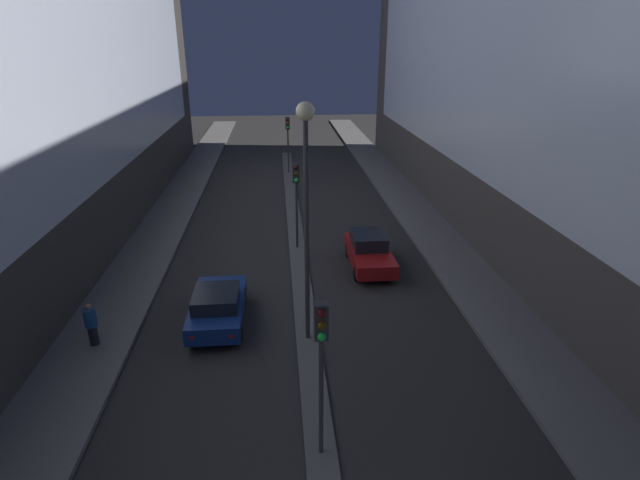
{
  "coord_description": "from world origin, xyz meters",
  "views": [
    {
      "loc": [
        -0.87,
        -5.33,
        9.8
      ],
      "look_at": [
        1.14,
        17.71,
        0.5
      ],
      "focal_mm": 28.0,
      "sensor_mm": 36.0,
      "label": 1
    }
  ],
  "objects_px": {
    "traffic_light_mid": "(296,187)",
    "street_lamp": "(306,179)",
    "traffic_light_far": "(288,132)",
    "car_left_lane": "(218,306)",
    "traffic_light_near": "(321,347)",
    "pedestrian_on_left_sidewalk": "(91,324)",
    "car_right_lane": "(369,251)"
  },
  "relations": [
    {
      "from": "traffic_light_far",
      "to": "street_lamp",
      "type": "relative_size",
      "value": 0.53
    },
    {
      "from": "traffic_light_far",
      "to": "car_right_lane",
      "type": "distance_m",
      "value": 18.08
    },
    {
      "from": "traffic_light_near",
      "to": "pedestrian_on_left_sidewalk",
      "type": "bearing_deg",
      "value": 143.34
    },
    {
      "from": "pedestrian_on_left_sidewalk",
      "to": "car_left_lane",
      "type": "bearing_deg",
      "value": 17.19
    },
    {
      "from": "traffic_light_mid",
      "to": "traffic_light_far",
      "type": "distance_m",
      "value": 15.3
    },
    {
      "from": "car_left_lane",
      "to": "car_right_lane",
      "type": "relative_size",
      "value": 0.96
    },
    {
      "from": "traffic_light_mid",
      "to": "street_lamp",
      "type": "height_order",
      "value": "street_lamp"
    },
    {
      "from": "traffic_light_far",
      "to": "car_left_lane",
      "type": "height_order",
      "value": "traffic_light_far"
    },
    {
      "from": "traffic_light_near",
      "to": "pedestrian_on_left_sidewalk",
      "type": "height_order",
      "value": "traffic_light_near"
    },
    {
      "from": "car_left_lane",
      "to": "car_right_lane",
      "type": "xyz_separation_m",
      "value": [
        6.43,
        4.51,
        0.03
      ]
    },
    {
      "from": "traffic_light_mid",
      "to": "car_left_lane",
      "type": "xyz_separation_m",
      "value": [
        -3.22,
        -6.83,
        -2.51
      ]
    },
    {
      "from": "traffic_light_near",
      "to": "car_right_lane",
      "type": "relative_size",
      "value": 1.0
    },
    {
      "from": "traffic_light_near",
      "to": "street_lamp",
      "type": "distance_m",
      "value": 5.87
    },
    {
      "from": "car_left_lane",
      "to": "pedestrian_on_left_sidewalk",
      "type": "xyz_separation_m",
      "value": [
        -4.04,
        -1.25,
        0.23
      ]
    },
    {
      "from": "car_left_lane",
      "to": "traffic_light_mid",
      "type": "bearing_deg",
      "value": 64.78
    },
    {
      "from": "traffic_light_far",
      "to": "street_lamp",
      "type": "distance_m",
      "value": 23.64
    },
    {
      "from": "street_lamp",
      "to": "car_left_lane",
      "type": "relative_size",
      "value": 1.97
    },
    {
      "from": "car_right_lane",
      "to": "pedestrian_on_left_sidewalk",
      "type": "distance_m",
      "value": 11.95
    },
    {
      "from": "traffic_light_far",
      "to": "car_right_lane",
      "type": "height_order",
      "value": "traffic_light_far"
    },
    {
      "from": "traffic_light_far",
      "to": "car_right_lane",
      "type": "relative_size",
      "value": 1.0
    },
    {
      "from": "traffic_light_mid",
      "to": "traffic_light_near",
      "type": "bearing_deg",
      "value": -90.0
    },
    {
      "from": "traffic_light_near",
      "to": "car_right_lane",
      "type": "distance_m",
      "value": 11.88
    },
    {
      "from": "traffic_light_far",
      "to": "pedestrian_on_left_sidewalk",
      "type": "distance_m",
      "value": 24.58
    },
    {
      "from": "car_right_lane",
      "to": "traffic_light_far",
      "type": "bearing_deg",
      "value": 100.34
    },
    {
      "from": "traffic_light_near",
      "to": "traffic_light_far",
      "type": "relative_size",
      "value": 1.0
    },
    {
      "from": "traffic_light_mid",
      "to": "car_right_lane",
      "type": "height_order",
      "value": "traffic_light_mid"
    },
    {
      "from": "traffic_light_mid",
      "to": "pedestrian_on_left_sidewalk",
      "type": "bearing_deg",
      "value": -131.94
    },
    {
      "from": "street_lamp",
      "to": "pedestrian_on_left_sidewalk",
      "type": "distance_m",
      "value": 8.73
    },
    {
      "from": "car_left_lane",
      "to": "street_lamp",
      "type": "bearing_deg",
      "value": -23.16
    },
    {
      "from": "traffic_light_mid",
      "to": "pedestrian_on_left_sidewalk",
      "type": "relative_size",
      "value": 2.74
    },
    {
      "from": "pedestrian_on_left_sidewalk",
      "to": "traffic_light_far",
      "type": "bearing_deg",
      "value": 72.75
    },
    {
      "from": "street_lamp",
      "to": "car_left_lane",
      "type": "height_order",
      "value": "street_lamp"
    }
  ]
}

